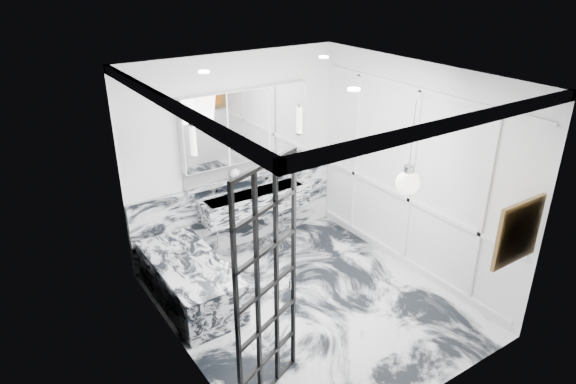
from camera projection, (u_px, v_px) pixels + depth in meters
floor at (310, 304)px, 6.32m from camera, size 3.60×3.60×0.00m
ceiling at (315, 76)px, 5.15m from camera, size 3.60×3.60×0.00m
wall_back at (235, 155)px, 7.10m from camera, size 3.60×0.00×3.60m
wall_front at (437, 277)px, 4.37m from camera, size 3.60×0.00×3.60m
wall_left at (178, 241)px, 4.92m from camera, size 0.00×3.60×3.60m
wall_right at (413, 171)px, 6.54m from camera, size 0.00×3.60×3.60m
marble_clad_back at (239, 212)px, 7.44m from camera, size 3.18×0.05×1.05m
marble_clad_left at (180, 246)px, 4.96m from camera, size 0.02×3.56×2.68m
panel_molding at (411, 179)px, 6.58m from camera, size 0.03×3.40×2.30m
soap_bottle_a at (271, 163)px, 7.38m from camera, size 0.10×0.10×0.21m
soap_bottle_b at (291, 160)px, 7.56m from camera, size 0.10×0.10×0.17m
soap_bottle_c at (298, 158)px, 7.63m from camera, size 0.14×0.14×0.16m
face_pot at (235, 173)px, 7.09m from camera, size 0.14×0.14×0.14m
amber_bottle at (277, 165)px, 7.45m from camera, size 0.04×0.04×0.10m
flower_vase at (223, 276)px, 5.78m from camera, size 0.08×0.08×0.12m
crittall_door at (267, 288)px, 4.59m from camera, size 0.82×0.39×2.38m
artwork at (518, 232)px, 4.99m from camera, size 0.57×0.05×0.57m
pendant_light at (408, 183)px, 4.78m from camera, size 0.23×0.23×0.23m
trough_sink at (255, 202)px, 7.26m from camera, size 1.60×0.45×0.30m
ledge at (248, 176)px, 7.25m from camera, size 1.90×0.14×0.04m
subway_tile at (246, 166)px, 7.24m from camera, size 1.90×0.03×0.23m
mirror_cabinet at (246, 125)px, 6.94m from camera, size 1.90×0.16×1.00m
sconce_left at (194, 141)px, 6.47m from camera, size 0.07×0.07×0.40m
sconce_right at (300, 120)px, 7.30m from camera, size 0.07×0.07×0.40m
bathtub at (190, 281)px, 6.28m from camera, size 0.75×1.65×0.55m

